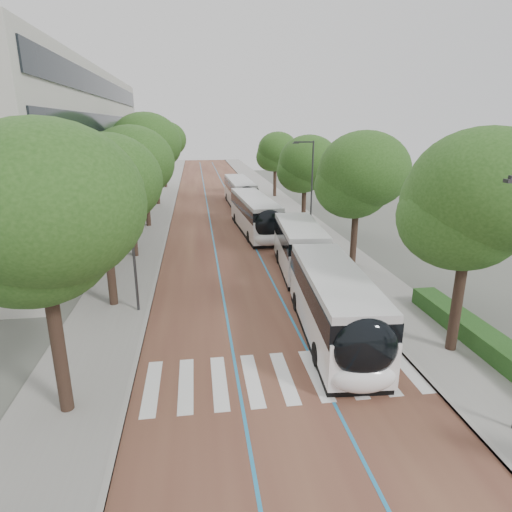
{
  "coord_description": "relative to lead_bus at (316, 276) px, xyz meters",
  "views": [
    {
      "loc": [
        -2.88,
        -13.11,
        9.32
      ],
      "look_at": [
        0.26,
        9.26,
        2.4
      ],
      "focal_mm": 30.0,
      "sensor_mm": 36.0,
      "label": 1
    }
  ],
  "objects": [
    {
      "name": "road",
      "position": [
        -3.29,
        32.31,
        -1.62
      ],
      "size": [
        11.0,
        140.0,
        0.02
      ],
      "primitive_type": "cube",
      "color": "#562F26",
      "rests_on": "ground"
    },
    {
      "name": "sidewalk_left",
      "position": [
        -10.79,
        32.31,
        -1.57
      ],
      "size": [
        4.0,
        140.0,
        0.12
      ],
      "primitive_type": "cube",
      "color": "gray",
      "rests_on": "ground"
    },
    {
      "name": "bus_queued_0",
      "position": [
        -1.01,
        16.42,
        -0.0
      ],
      "size": [
        3.23,
        12.52,
        3.2
      ],
      "rotation": [
        0.0,
        0.0,
        0.06
      ],
      "color": "white",
      "rests_on": "ground"
    },
    {
      "name": "zebra_crossing",
      "position": [
        -3.09,
        -6.69,
        -1.6
      ],
      "size": [
        10.55,
        3.6,
        0.01
      ],
      "color": "silver",
      "rests_on": "ground"
    },
    {
      "name": "trees_left",
      "position": [
        -10.79,
        19.13,
        4.91
      ],
      "size": [
        6.41,
        61.06,
        9.9
      ],
      "color": "black",
      "rests_on": "ground"
    },
    {
      "name": "lead_bus",
      "position": [
        0.0,
        0.0,
        0.0
      ],
      "size": [
        3.89,
        18.53,
        3.2
      ],
      "rotation": [
        0.0,
        0.0,
        -0.08
      ],
      "color": "black",
      "rests_on": "ground"
    },
    {
      "name": "bus_queued_1",
      "position": [
        -0.99,
        29.62,
        -0.0
      ],
      "size": [
        2.85,
        12.46,
        3.2
      ],
      "rotation": [
        0.0,
        0.0,
        0.03
      ],
      "color": "white",
      "rests_on": "ground"
    },
    {
      "name": "lamp_post_left",
      "position": [
        -9.39,
        0.31,
        2.49
      ],
      "size": [
        0.14,
        0.14,
        8.0
      ],
      "primitive_type": "cylinder",
      "color": "#323235",
      "rests_on": "sidewalk_left"
    },
    {
      "name": "ground",
      "position": [
        -3.29,
        -7.69,
        -1.63
      ],
      "size": [
        160.0,
        160.0,
        0.0
      ],
      "primitive_type": "plane",
      "color": "#51544C",
      "rests_on": "ground"
    },
    {
      "name": "trees_right",
      "position": [
        4.41,
        12.71,
        4.23
      ],
      "size": [
        5.92,
        47.46,
        8.74
      ],
      "color": "black",
      "rests_on": "ground"
    },
    {
      "name": "lane_line_right",
      "position": [
        -1.69,
        32.31,
        -1.6
      ],
      "size": [
        0.12,
        126.0,
        0.01
      ],
      "primitive_type": "cube",
      "color": "teal",
      "rests_on": "road"
    },
    {
      "name": "sidewalk_right",
      "position": [
        4.21,
        32.31,
        -1.57
      ],
      "size": [
        4.0,
        140.0,
        0.12
      ],
      "primitive_type": "cube",
      "color": "gray",
      "rests_on": "ground"
    },
    {
      "name": "streetlight_far",
      "position": [
        3.33,
        14.31,
        3.19
      ],
      "size": [
        1.82,
        0.2,
        8.0
      ],
      "color": "#323235",
      "rests_on": "sidewalk_right"
    },
    {
      "name": "kerb_left",
      "position": [
        -8.89,
        32.31,
        -1.57
      ],
      "size": [
        0.2,
        140.0,
        0.14
      ],
      "primitive_type": "cube",
      "color": "gray",
      "rests_on": "ground"
    },
    {
      "name": "office_building",
      "position": [
        -22.76,
        20.31,
        5.37
      ],
      "size": [
        18.11,
        40.0,
        14.0
      ],
      "color": "#BBB8AD",
      "rests_on": "ground"
    },
    {
      "name": "lane_line_left",
      "position": [
        -4.89,
        32.31,
        -1.6
      ],
      "size": [
        0.12,
        126.0,
        0.01
      ],
      "primitive_type": "cube",
      "color": "teal",
      "rests_on": "road"
    },
    {
      "name": "kerb_right",
      "position": [
        2.31,
        32.31,
        -1.57
      ],
      "size": [
        0.2,
        140.0,
        0.14
      ],
      "primitive_type": "cube",
      "color": "gray",
      "rests_on": "ground"
    }
  ]
}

